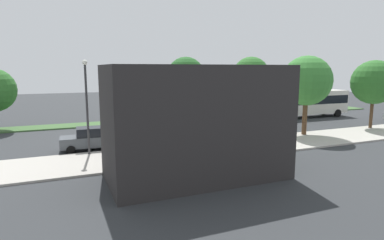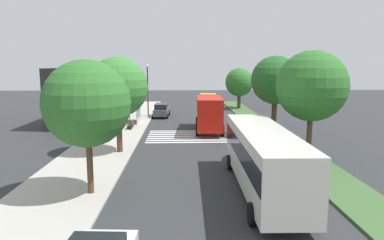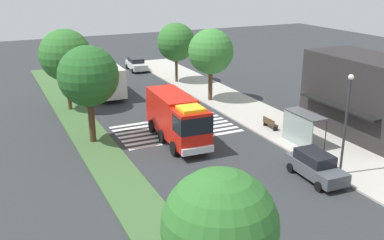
# 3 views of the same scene
# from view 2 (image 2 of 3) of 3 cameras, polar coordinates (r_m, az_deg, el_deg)

# --- Properties ---
(ground_plane) EXTENTS (120.00, 120.00, 0.00)m
(ground_plane) POSITION_cam_2_polar(r_m,az_deg,el_deg) (34.61, 1.31, -2.38)
(ground_plane) COLOR #2D3033
(sidewalk) EXTENTS (60.00, 5.36, 0.14)m
(sidewalk) POSITION_cam_2_polar(r_m,az_deg,el_deg) (35.16, -12.41, -2.30)
(sidewalk) COLOR #ADA89E
(sidewalk) RESTS_ON ground_plane
(median_strip) EXTENTS (60.00, 3.00, 0.14)m
(median_strip) POSITION_cam_2_polar(r_m,az_deg,el_deg) (35.70, 12.88, -2.14)
(median_strip) COLOR #3D6033
(median_strip) RESTS_ON ground_plane
(crosswalk) EXTENTS (5.85, 10.20, 0.01)m
(crosswalk) POSITION_cam_2_polar(r_m,az_deg,el_deg) (33.79, 1.38, -2.66)
(crosswalk) COLOR silver
(crosswalk) RESTS_ON ground_plane
(fire_truck) EXTENTS (8.53, 3.04, 3.67)m
(fire_truck) POSITION_cam_2_polar(r_m,az_deg,el_deg) (36.34, 2.79, 1.46)
(fire_truck) COLOR red
(fire_truck) RESTS_ON ground_plane
(parked_car_mid) EXTENTS (4.61, 2.18, 1.79)m
(parked_car_mid) POSITION_cam_2_polar(r_m,az_deg,el_deg) (46.15, -5.02, 1.62)
(parked_car_mid) COLOR #474C51
(parked_car_mid) RESTS_ON ground_plane
(transit_bus) EXTENTS (11.51, 3.00, 3.45)m
(transit_bus) POSITION_cam_2_polar(r_m,az_deg,el_deg) (19.23, 11.53, -5.66)
(transit_bus) COLOR silver
(transit_bus) RESTS_ON ground_plane
(bus_stop_shelter) EXTENTS (3.50, 1.40, 2.46)m
(bus_stop_shelter) POSITION_cam_2_polar(r_m,az_deg,el_deg) (41.30, -9.24, 2.02)
(bus_stop_shelter) COLOR #4C4C51
(bus_stop_shelter) RESTS_ON sidewalk
(bench_near_shelter) EXTENTS (1.60, 0.50, 0.90)m
(bench_near_shelter) POSITION_cam_2_polar(r_m,az_deg,el_deg) (37.56, -9.95, -0.69)
(bench_near_shelter) COLOR #4C3823
(bench_near_shelter) RESTS_ON sidewalk
(street_lamp) EXTENTS (0.36, 0.36, 6.76)m
(street_lamp) POSITION_cam_2_polar(r_m,az_deg,el_deg) (46.37, -7.28, 5.56)
(street_lamp) COLOR #2D2D30
(street_lamp) RESTS_ON sidewalk
(storefront_building) EXTENTS (10.12, 5.86, 6.49)m
(storefront_building) POSITION_cam_2_polar(r_m,az_deg,el_deg) (42.52, -17.78, 3.75)
(storefront_building) COLOR #282626
(storefront_building) RESTS_ON ground_plane
(sidewalk_tree_far_west) EXTENTS (4.50, 4.50, 7.02)m
(sidewalk_tree_far_west) POSITION_cam_2_polar(r_m,az_deg,el_deg) (18.59, -16.84, 2.55)
(sidewalk_tree_far_west) COLOR #513823
(sidewalk_tree_far_west) RESTS_ON sidewalk
(sidewalk_tree_west) EXTENTS (4.59, 4.59, 7.34)m
(sidewalk_tree_west) POSITION_cam_2_polar(r_m,az_deg,el_deg) (27.14, -12.07, 5.25)
(sidewalk_tree_west) COLOR #513823
(sidewalk_tree_west) RESTS_ON sidewalk
(median_tree_far_west) EXTENTS (4.89, 4.89, 7.73)m
(median_tree_far_west) POSITION_cam_2_polar(r_m,az_deg,el_deg) (25.43, 19.04, 5.26)
(median_tree_far_west) COLOR #513823
(median_tree_far_west) RESTS_ON median_strip
(median_tree_west) EXTENTS (4.63, 4.63, 7.59)m
(median_tree_west) POSITION_cam_2_polar(r_m,az_deg,el_deg) (34.39, 13.49, 6.33)
(median_tree_west) COLOR #47301E
(median_tree_west) RESTS_ON median_strip
(median_tree_center) EXTENTS (4.37, 4.37, 6.22)m
(median_tree_center) POSITION_cam_2_polar(r_m,az_deg,el_deg) (54.63, 7.77, 6.14)
(median_tree_center) COLOR #513823
(median_tree_center) RESTS_ON median_strip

